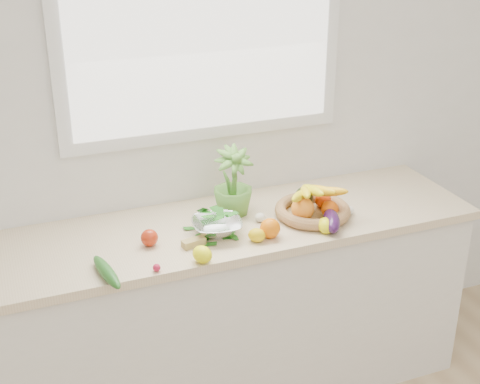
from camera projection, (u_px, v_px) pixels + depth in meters
name	position (u px, v px, depth m)	size (l,w,h in m)	color
back_wall	(203.00, 106.00, 3.00)	(4.50, 0.02, 2.70)	white
counter_cabinet	(228.00, 313.00, 3.12)	(2.20, 0.58, 0.86)	silver
countertop	(228.00, 227.00, 2.93)	(2.24, 0.62, 0.04)	beige
window_frame	(202.00, 15.00, 2.82)	(1.30, 0.03, 1.10)	white
window_pane	(204.00, 16.00, 2.80)	(1.18, 0.01, 0.98)	white
orange_loose	(270.00, 228.00, 2.79)	(0.09, 0.09, 0.09)	orange
lemon_a	(202.00, 254.00, 2.60)	(0.07, 0.09, 0.07)	#FEFF0D
lemon_b	(326.00, 225.00, 2.83)	(0.07, 0.08, 0.07)	yellow
lemon_c	(257.00, 235.00, 2.76)	(0.06, 0.07, 0.06)	yellow
apple	(149.00, 238.00, 2.73)	(0.07, 0.07, 0.07)	#B1280E
ginger	(194.00, 243.00, 2.73)	(0.10, 0.04, 0.03)	tan
garlic_a	(349.00, 210.00, 3.00)	(0.05, 0.05, 0.04)	white
garlic_b	(260.00, 217.00, 2.93)	(0.05, 0.05, 0.04)	silver
garlic_c	(270.00, 231.00, 2.81)	(0.06, 0.06, 0.05)	white
eggplant	(331.00, 221.00, 2.86)	(0.07, 0.19, 0.08)	#2F103D
cucumber	(107.00, 272.00, 2.50)	(0.05, 0.27, 0.05)	#1D4E17
radish	(157.00, 268.00, 2.55)	(0.03, 0.03, 0.03)	#BA1738
potted_herb	(233.00, 183.00, 2.96)	(0.18, 0.18, 0.32)	#559135
fruit_basket	(312.00, 206.00, 2.97)	(0.36, 0.36, 0.18)	tan
colander_with_spinach	(217.00, 223.00, 2.80)	(0.24, 0.24, 0.12)	silver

